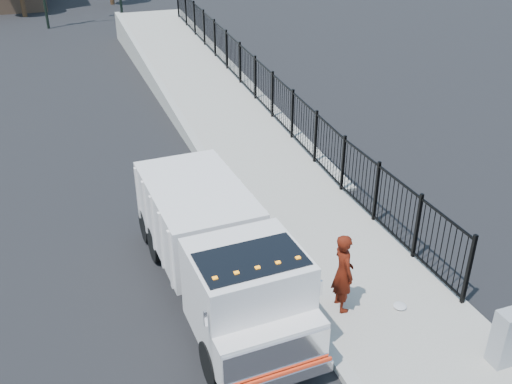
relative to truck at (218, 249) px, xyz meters
name	(u,v)px	position (x,y,z in m)	size (l,w,h in m)	color
ground	(287,289)	(1.63, -0.28, -1.36)	(120.00, 120.00, 0.00)	black
sidewalk	(401,320)	(3.56, -2.28, -1.30)	(3.55, 12.00, 0.12)	#9E998E
curb	(324,340)	(1.63, -2.28, -1.28)	(0.30, 12.00, 0.16)	#ADAAA3
ramp	(200,88)	(3.76, 15.72, -1.36)	(3.95, 24.00, 1.70)	#9E998E
iron_fence	(255,92)	(5.18, 11.72, -0.46)	(0.10, 28.00, 1.80)	black
truck	(218,249)	(0.00, 0.00, 0.00)	(2.58, 7.13, 2.41)	black
worker	(343,272)	(2.46, -1.44, -0.27)	(0.70, 0.46, 1.93)	#501308
utility_cabinet	(507,338)	(4.73, -4.10, -0.61)	(0.55, 0.40, 1.25)	gray
debris	(400,306)	(3.73, -1.93, -1.20)	(0.32, 0.32, 0.08)	silver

